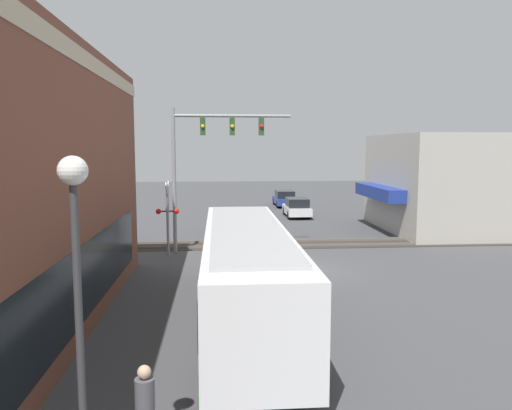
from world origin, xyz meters
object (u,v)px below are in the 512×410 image
Objects in this scene: city_bus at (246,269)px; parked_car_blue at (284,199)px; crossing_signal at (168,211)px; streetlamp at (78,302)px; parked_car_white at (297,208)px; parked_car_black at (232,222)px.

city_bus is 2.68× the size of parked_car_blue.
parked_car_blue is (31.22, -5.40, -1.00)m from city_bus.
city_bus is 10.60m from crossing_signal.
crossing_signal is at bearing 157.38° from parked_car_blue.
city_bus is 2.30× the size of streetlamp.
streetlamp is 1.17× the size of parked_car_blue.
parked_car_white is at bearing -32.71° from crossing_signal.
streetlamp is (-7.94, 2.98, 1.51)m from city_bus.
streetlamp reaches higher than parked_car_blue.
parked_car_white reaches higher than parked_car_black.
parked_car_blue is (7.45, 0.00, -0.00)m from parked_car_white.
city_bus is at bearing 170.19° from parked_car_blue.
streetlamp reaches higher than parked_car_white.
parked_car_white is 0.91× the size of parked_car_blue.
streetlamp is at bearing 173.20° from parked_car_black.
crossing_signal is 17.98m from streetlamp.
streetlamp reaches higher than crossing_signal.
city_bus is 24.39m from parked_car_white.
parked_car_white is (31.71, -8.38, -2.50)m from streetlamp.
crossing_signal is 0.91× the size of parked_car_white.
parked_car_blue is at bearing -22.62° from crossing_signal.
parked_car_black is 1.01× the size of parked_car_white.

